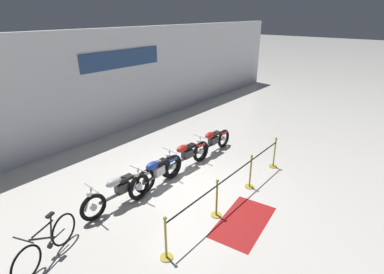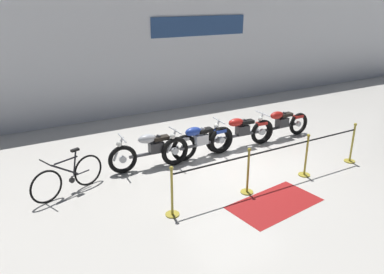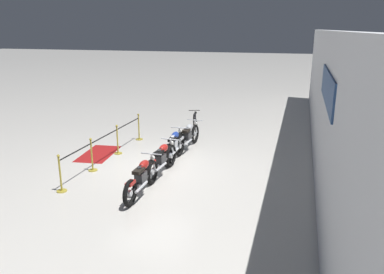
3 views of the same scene
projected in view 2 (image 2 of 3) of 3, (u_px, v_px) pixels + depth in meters
The scene contains 12 objects.
ground_plane at pixel (233, 160), 9.83m from camera, with size 120.00×120.00×0.00m, color silver.
back_wall at pixel (151, 54), 13.26m from camera, with size 28.00×0.29×4.20m.
motorcycle_silver_0 at pixel (154, 149), 9.26m from camera, with size 2.35×0.62×0.94m.
motorcycle_blue_1 at pixel (199, 142), 9.72m from camera, with size 2.20×0.62×0.95m.
motorcycle_red_2 at pixel (241, 132), 10.43m from camera, with size 2.20×0.62×0.94m.
motorcycle_red_3 at pixel (280, 124), 11.10m from camera, with size 2.17×0.62×0.92m.
bicycle at pixel (68, 177), 8.03m from camera, with size 1.65×0.71×0.97m.
stanchion_far_left at pixel (235, 169), 7.79m from camera, with size 5.25×0.28×1.05m.
stanchion_mid_left at pixel (248, 178), 8.06m from camera, with size 0.28×0.28×1.05m.
stanchion_mid_right at pixel (306, 162), 8.85m from camera, with size 0.28×0.28×1.05m.
stanchion_far_right at pixel (351, 149), 9.59m from camera, with size 0.28×0.28×1.05m.
floor_banner at pixel (275, 203), 7.74m from camera, with size 1.93×1.04×0.01m, color maroon.
Camera 2 is at (-5.35, -7.30, 4.03)m, focal length 35.00 mm.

